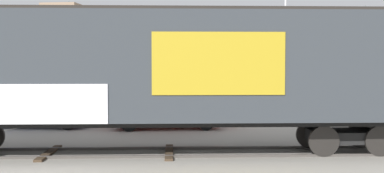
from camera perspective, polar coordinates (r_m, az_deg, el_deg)
The scene contains 7 objects.
ground_plane at distance 15.01m, azimuth 0.62°, elevation -7.91°, with size 260.00×260.00×0.00m, color gray.
track at distance 15.19m, azimuth 5.23°, elevation -7.65°, with size 60.00×4.80×0.08m.
freight_car at distance 14.83m, azimuth -4.88°, elevation 2.11°, with size 16.91×3.95×4.52m.
flagpole at distance 28.31m, azimuth 10.62°, elevation 7.12°, with size 1.25×0.44×8.12m.
hillside at distance 93.74m, azimuth 0.79°, elevation 3.93°, with size 135.40×36.86×14.17m.
parked_car_blue at distance 22.10m, azimuth -17.51°, elevation -2.57°, with size 4.41×2.02×1.56m.
parked_car_red at distance 20.77m, azimuth -3.13°, elevation -2.45°, with size 4.84×2.38×1.81m.
Camera 1 is at (0.06, -14.76, 2.75)m, focal length 45.22 mm.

